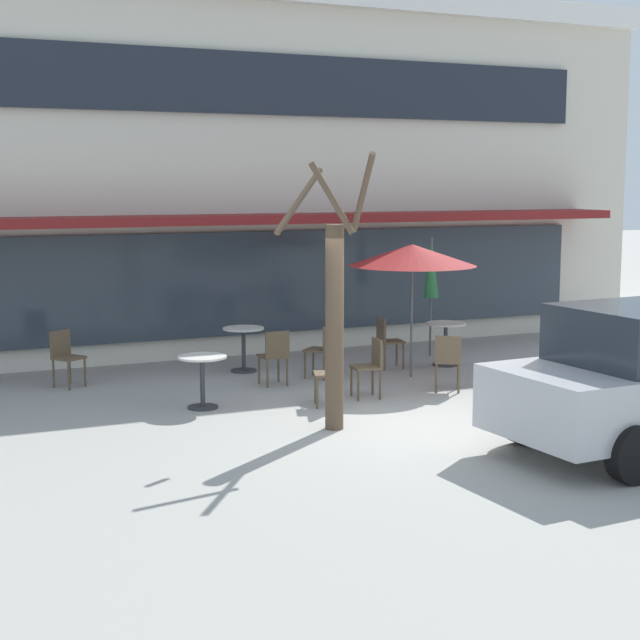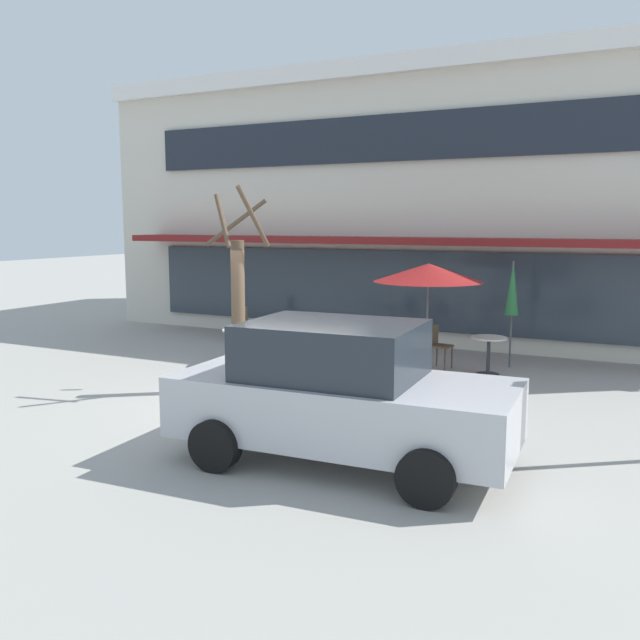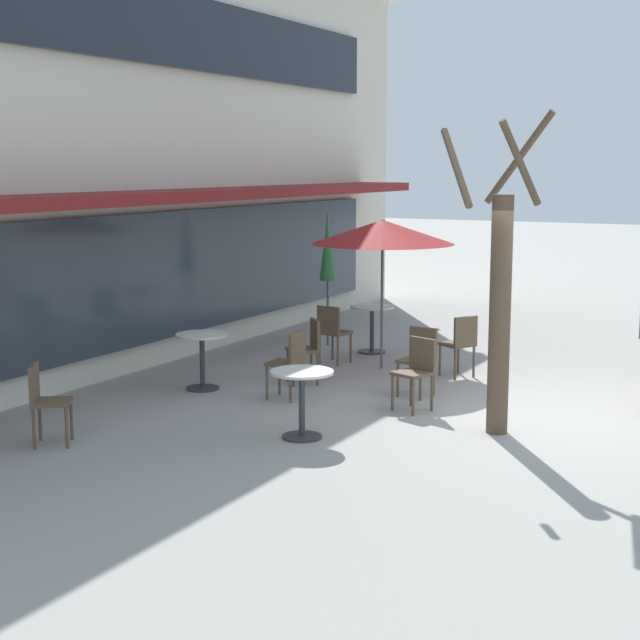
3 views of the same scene
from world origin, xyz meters
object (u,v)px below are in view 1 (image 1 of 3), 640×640
Objects in this scene: cafe_table_by_tree at (202,373)px; cafe_chair_1 at (65,354)px; patio_umbrella_green_folded at (412,255)px; cafe_chair_3 at (371,363)px; patio_umbrella_cream_folded at (431,269)px; cafe_chair_4 at (387,339)px; cafe_table_near_wall at (244,342)px; street_tree at (334,311)px; cafe_chair_0 at (333,370)px; cafe_chair_5 at (323,347)px; cafe_chair_6 at (275,353)px; cafe_chair_2 at (448,358)px; cafe_table_streetside at (446,337)px.

cafe_chair_1 is at bearing 123.20° from cafe_table_by_tree.
cafe_chair_3 is (-1.34, -1.13, -1.50)m from patio_umbrella_green_folded.
patio_umbrella_cream_folded is (5.13, 2.31, 1.11)m from cafe_table_by_tree.
cafe_table_near_wall is at bearing 161.99° from cafe_chair_4.
street_tree reaches higher than cafe_table_near_wall.
cafe_chair_0 is at bearing 65.14° from street_tree.
patio_umbrella_cream_folded is 2.47× the size of cafe_chair_4.
cafe_chair_5 is at bearing -47.42° from cafe_table_near_wall.
patio_umbrella_cream_folded is 2.47× the size of cafe_chair_6.
patio_umbrella_green_folded is 2.47× the size of cafe_chair_4.
cafe_table_near_wall is 1.46m from cafe_chair_5.
street_tree reaches higher than cafe_chair_2.
patio_umbrella_green_folded is 2.47× the size of cafe_chair_2.
patio_umbrella_green_folded is (2.37, -1.57, 1.51)m from cafe_table_near_wall.
cafe_table_streetside is at bearing -104.36° from patio_umbrella_cream_folded.
cafe_chair_5 is at bearing 14.80° from cafe_chair_6.
cafe_chair_2 is at bearing -33.48° from cafe_chair_6.
cafe_table_by_tree is 4.19m from patio_umbrella_green_folded.
cafe_table_streetside is at bearing 15.90° from cafe_table_by_tree.
patio_umbrella_green_folded is 2.47× the size of cafe_chair_3.
cafe_table_streetside is at bearing 41.18° from street_tree.
cafe_table_by_tree is at bearing 171.45° from cafe_chair_3.
street_tree is at bearing -135.47° from patio_umbrella_green_folded.
cafe_table_streetside and cafe_table_by_tree have the same top height.
cafe_chair_4 is (5.33, -0.75, 0.00)m from cafe_chair_1.
cafe_table_streetside is 2.20m from cafe_chair_2.
patio_umbrella_cream_folded is 2.47× the size of cafe_chair_1.
patio_umbrella_green_folded reaches higher than cafe_chair_4.
cafe_table_near_wall is 2.75m from cafe_table_by_tree.
cafe_table_streetside is 0.35× the size of patio_umbrella_green_folded.
cafe_chair_2 is at bearing -91.21° from cafe_chair_4.
cafe_chair_0 and cafe_chair_6 have the same top height.
cafe_chair_3 and cafe_chair_6 have the same top height.
patio_umbrella_cream_folded is at bearing -0.02° from cafe_chair_1.
cafe_chair_3 is at bearing 48.43° from street_tree.
street_tree is (1.21, -1.83, 1.04)m from cafe_table_by_tree.
cafe_chair_2 is at bearing -115.83° from patio_umbrella_cream_folded.
cafe_chair_3 is (0.74, 0.27, 0.00)m from cafe_chair_0.
cafe_chair_2 is at bearing -93.10° from patio_umbrella_green_folded.
cafe_table_by_tree is 0.85× the size of cafe_chair_2.
cafe_table_streetside is at bearing 33.01° from cafe_chair_0.
street_tree is at bearing -114.86° from cafe_chair_0.
patio_umbrella_green_folded is at bearing 44.53° from street_tree.
cafe_chair_1 is at bearing 171.94° from cafe_chair_4.
cafe_table_by_tree is 2.77m from cafe_chair_1.
street_tree is (-2.56, -1.33, 1.03)m from cafe_chair_2.
cafe_chair_0 is (0.29, -2.97, 0.01)m from cafe_table_near_wall.
cafe_chair_2 is 2.06m from cafe_chair_4.
cafe_chair_0 is at bearing -160.19° from cafe_chair_3.
patio_umbrella_cream_folded reaches higher than cafe_chair_0.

